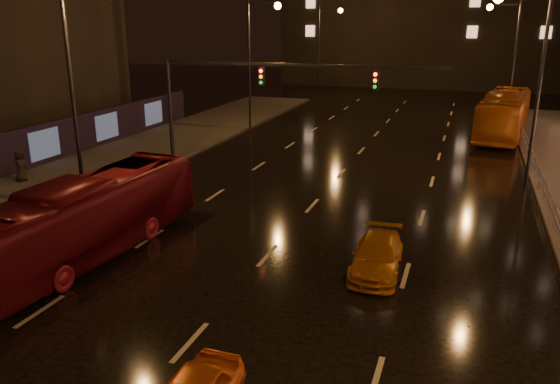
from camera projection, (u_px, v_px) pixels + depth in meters
name	position (u px, v px, depth m)	size (l,w,h in m)	color
ground	(333.00, 183.00, 29.08)	(140.00, 140.00, 0.00)	black
sidewalk_left	(61.00, 183.00, 28.76)	(7.00, 70.00, 0.15)	#38332D
traffic_signal	(243.00, 89.00, 29.24)	(15.31, 0.32, 6.20)	black
railing_right	(550.00, 197.00, 23.83)	(0.05, 56.00, 1.00)	#99999E
bus_red	(90.00, 217.00, 19.81)	(2.45, 10.47, 2.92)	maroon
bus_curb	(504.00, 114.00, 40.32)	(2.77, 11.83, 3.30)	#AE5211
taxi_far	(377.00, 256.00, 18.64)	(1.59, 3.92, 1.14)	#BD6D11
pedestrian_c	(20.00, 166.00, 28.61)	(0.80, 0.52, 1.64)	black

